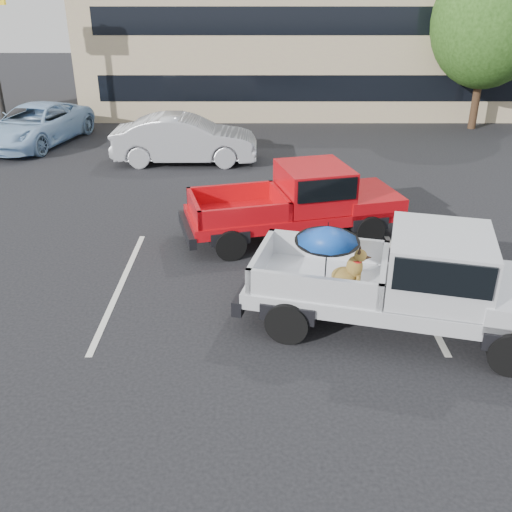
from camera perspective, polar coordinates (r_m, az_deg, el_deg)
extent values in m
plane|color=black|center=(10.04, 1.20, -8.43)|extent=(90.00, 90.00, 0.00)
cube|color=silver|center=(12.07, -13.39, -2.86)|extent=(0.12, 5.00, 0.01)
cube|color=silver|center=(12.17, 15.30, -2.83)|extent=(0.12, 5.00, 0.01)
cube|color=tan|center=(29.51, 4.58, 20.50)|extent=(20.00, 8.00, 6.00)
cube|color=black|center=(25.76, 5.13, 16.36)|extent=(18.00, 0.08, 1.10)
cube|color=black|center=(25.47, 5.38, 22.37)|extent=(18.00, 0.08, 1.10)
cylinder|color=#332114|center=(26.34, 21.19, 14.72)|extent=(0.32, 0.32, 2.73)
ellipsoid|color=#1E3F12|center=(26.03, 22.24, 20.84)|extent=(4.46, 4.46, 5.13)
cylinder|color=#332114|center=(33.17, 11.35, 17.94)|extent=(0.32, 0.32, 2.86)
ellipsoid|color=#1E3F12|center=(32.92, 11.83, 23.09)|extent=(4.68, 4.68, 5.38)
cylinder|color=black|center=(9.84, 3.17, -6.59)|extent=(0.81, 0.46, 0.76)
cylinder|color=black|center=(11.42, 5.04, -1.79)|extent=(0.81, 0.46, 0.76)
cylinder|color=black|center=(9.93, 24.22, -8.81)|extent=(0.81, 0.46, 0.76)
cylinder|color=black|center=(11.49, 23.04, -3.73)|extent=(0.81, 0.46, 0.76)
cube|color=silver|center=(10.37, 14.34, -3.78)|extent=(5.70, 3.21, 0.28)
cube|color=black|center=(10.73, -0.53, -2.87)|extent=(0.67, 1.94, 0.28)
cube|color=silver|center=(10.09, 17.86, -0.74)|extent=(2.06, 2.20, 1.05)
cube|color=black|center=(10.01, 18.02, 0.29)|extent=(1.94, 2.25, 0.55)
cube|color=black|center=(10.40, 6.40, -2.60)|extent=(2.69, 2.36, 0.10)
cube|color=silver|center=(11.04, 7.17, 0.85)|extent=(2.25, 0.67, 0.50)
cube|color=silver|center=(9.50, 5.69, -3.41)|extent=(2.25, 0.67, 0.50)
cube|color=silver|center=(10.44, 0.51, -0.44)|extent=(0.56, 1.81, 0.50)
cube|color=silver|center=(10.19, 12.60, -1.80)|extent=(0.56, 1.81, 0.50)
ellipsoid|color=brown|center=(10.23, 8.83, -1.95)|extent=(0.54, 0.49, 0.31)
cylinder|color=brown|center=(10.17, 10.16, -2.49)|extent=(0.07, 0.07, 0.23)
cylinder|color=brown|center=(10.30, 10.24, -2.10)|extent=(0.07, 0.07, 0.23)
ellipsoid|color=brown|center=(10.14, 9.82, -1.09)|extent=(0.35, 0.33, 0.42)
cylinder|color=red|center=(10.08, 9.98, -0.41)|extent=(0.20, 0.20, 0.04)
sphere|color=brown|center=(10.03, 10.41, 0.04)|extent=(0.22, 0.22, 0.22)
cone|color=black|center=(10.03, 11.11, -0.14)|extent=(0.18, 0.14, 0.11)
cone|color=black|center=(9.93, 10.32, 0.51)|extent=(0.08, 0.08, 0.12)
cone|color=black|center=(10.04, 10.38, 0.79)|extent=(0.08, 0.08, 0.12)
cylinder|color=brown|center=(10.29, 7.83, -2.32)|extent=(0.27, 0.05, 0.09)
cylinder|color=black|center=(9.80, 7.01, -0.70)|extent=(0.02, 0.10, 1.05)
cone|color=#1346AD|center=(9.57, 7.18, 2.22)|extent=(1.10, 1.12, 0.36)
cylinder|color=black|center=(9.51, 7.24, 3.11)|extent=(0.02, 0.02, 0.10)
cylinder|color=black|center=(9.62, 7.14, 1.51)|extent=(1.10, 1.10, 0.09)
cylinder|color=black|center=(12.71, -2.59, 1.14)|extent=(0.75, 0.43, 0.71)
cylinder|color=black|center=(14.26, -4.03, 3.91)|extent=(0.75, 0.43, 0.71)
cylinder|color=black|center=(13.72, 11.26, 2.56)|extent=(0.75, 0.43, 0.71)
cylinder|color=black|center=(15.17, 8.57, 5.04)|extent=(0.75, 0.43, 0.71)
cube|color=red|center=(13.78, 3.69, 4.34)|extent=(5.31, 2.98, 0.26)
cube|color=red|center=(14.37, 10.84, 5.67)|extent=(1.80, 2.08, 0.43)
cube|color=black|center=(14.79, 13.20, 4.56)|extent=(0.63, 1.82, 0.28)
cube|color=black|center=(13.32, -6.90, 2.68)|extent=(0.62, 1.81, 0.26)
cube|color=red|center=(13.72, 5.82, 6.98)|extent=(1.92, 2.04, 0.98)
cube|color=black|center=(13.67, 5.85, 7.72)|extent=(1.80, 2.10, 0.51)
cube|color=black|center=(13.43, -1.82, 4.04)|extent=(2.50, 2.19, 0.09)
cube|color=red|center=(14.07, -2.57, 6.28)|extent=(2.10, 0.62, 0.47)
cube|color=red|center=(12.59, -1.02, 3.91)|extent=(2.10, 0.62, 0.47)
cube|color=red|center=(13.16, -6.21, 4.75)|extent=(0.52, 1.68, 0.47)
cube|color=red|center=(13.57, 2.41, 5.54)|extent=(0.52, 1.68, 0.47)
imported|color=#B0B2B8|center=(19.96, -7.11, 11.50)|extent=(4.88, 1.71, 1.61)
imported|color=#99BFE4|center=(23.74, -21.23, 12.12)|extent=(3.63, 5.76, 1.48)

